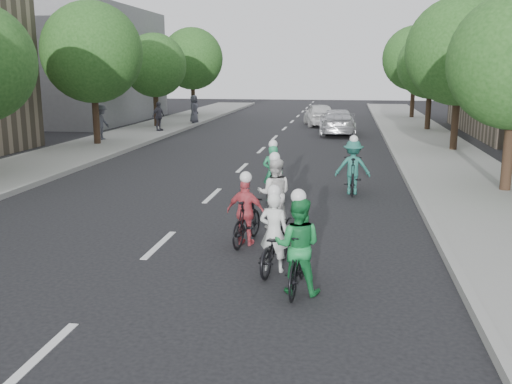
% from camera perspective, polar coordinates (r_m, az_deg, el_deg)
% --- Properties ---
extents(ground, '(120.00, 120.00, 0.00)m').
position_cam_1_polar(ground, '(12.68, -9.65, -5.24)').
color(ground, black).
rests_on(ground, ground).
extents(sidewalk_left, '(4.00, 80.00, 0.15)m').
position_cam_1_polar(sidewalk_left, '(24.83, -19.89, 2.95)').
color(sidewalk_left, gray).
rests_on(sidewalk_left, ground).
extents(curb_left, '(0.18, 80.00, 0.18)m').
position_cam_1_polar(curb_left, '(23.94, -15.80, 2.94)').
color(curb_left, '#999993').
rests_on(curb_left, ground).
extents(sidewalk_right, '(4.00, 80.00, 0.15)m').
position_cam_1_polar(sidewalk_right, '(22.12, 19.46, 1.92)').
color(sidewalk_right, gray).
rests_on(sidewalk_right, ground).
extents(curb_right, '(0.18, 80.00, 0.18)m').
position_cam_1_polar(curb_right, '(21.84, 14.43, 2.16)').
color(curb_right, '#999993').
rests_on(curb_right, ground).
extents(bldg_sw, '(10.00, 14.00, 8.00)m').
position_cam_1_polar(bldg_sw, '(44.20, -18.18, 11.95)').
color(bldg_sw, slate).
rests_on(bldg_sw, ground).
extents(tree_l_3, '(4.80, 4.80, 6.93)m').
position_cam_1_polar(tree_l_3, '(29.11, -16.07, 13.25)').
color(tree_l_3, black).
rests_on(tree_l_3, ground).
extents(tree_l_4, '(4.00, 4.00, 5.97)m').
position_cam_1_polar(tree_l_4, '(37.46, -10.11, 12.36)').
color(tree_l_4, black).
rests_on(tree_l_4, ground).
extents(tree_l_5, '(4.80, 4.80, 6.93)m').
position_cam_1_polar(tree_l_5, '(46.07, -6.40, 13.10)').
color(tree_l_5, black).
rests_on(tree_l_5, ground).
extents(tree_r_1, '(4.80, 4.80, 6.93)m').
position_cam_1_polar(tree_r_1, '(27.47, 19.75, 13.11)').
color(tree_r_1, black).
rests_on(tree_r_1, ground).
extents(tree_r_2, '(4.00, 4.00, 5.97)m').
position_cam_1_polar(tree_r_2, '(36.35, 17.11, 12.03)').
color(tree_r_2, black).
rests_on(tree_r_2, ground).
extents(tree_r_3, '(4.80, 4.80, 6.93)m').
position_cam_1_polar(tree_r_3, '(45.30, 15.60, 12.76)').
color(tree_r_3, black).
rests_on(tree_r_3, ground).
extents(cyclist_0, '(0.89, 1.85, 1.67)m').
position_cam_1_polar(cyclist_0, '(10.87, 1.84, -5.00)').
color(cyclist_0, black).
rests_on(cyclist_0, ground).
extents(cyclist_1, '(0.63, 1.63, 1.78)m').
position_cam_1_polar(cyclist_1, '(16.59, 1.72, 1.28)').
color(cyclist_1, black).
rests_on(cyclist_1, ground).
extents(cyclist_2, '(0.87, 1.68, 1.85)m').
position_cam_1_polar(cyclist_2, '(13.69, 1.87, -0.88)').
color(cyclist_2, black).
rests_on(cyclist_2, ground).
extents(cyclist_3, '(0.85, 1.79, 1.82)m').
position_cam_1_polar(cyclist_3, '(9.81, 4.21, -6.12)').
color(cyclist_3, black).
rests_on(cyclist_3, ground).
extents(cyclist_4, '(1.07, 1.90, 1.81)m').
position_cam_1_polar(cyclist_4, '(17.71, 9.64, 2.10)').
color(cyclist_4, black).
rests_on(cyclist_4, ground).
extents(cyclist_5, '(0.92, 1.74, 1.63)m').
position_cam_1_polar(cyclist_5, '(12.42, -0.96, -2.53)').
color(cyclist_5, black).
rests_on(cyclist_5, ground).
extents(follow_car_lead, '(2.25, 5.12, 1.46)m').
position_cam_1_polar(follow_car_lead, '(33.79, 8.13, 6.96)').
color(follow_car_lead, silver).
rests_on(follow_car_lead, ground).
extents(follow_car_trail, '(2.53, 4.68, 1.51)m').
position_cam_1_polar(follow_car_trail, '(38.86, 6.35, 7.72)').
color(follow_car_trail, silver).
rests_on(follow_car_trail, ground).
extents(spectator_0, '(0.81, 1.24, 1.80)m').
position_cam_1_polar(spectator_0, '(30.78, -15.20, 6.75)').
color(spectator_0, '#4B4D58').
rests_on(spectator_0, sidewalk_left).
extents(spectator_1, '(0.75, 1.09, 1.72)m').
position_cam_1_polar(spectator_1, '(34.45, -9.72, 7.48)').
color(spectator_1, '#4D4B58').
rests_on(spectator_1, sidewalk_left).
extents(spectator_2, '(0.66, 0.96, 1.88)m').
position_cam_1_polar(spectator_2, '(39.12, -6.22, 8.25)').
color(spectator_2, '#4A4A56').
rests_on(spectator_2, sidewalk_left).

